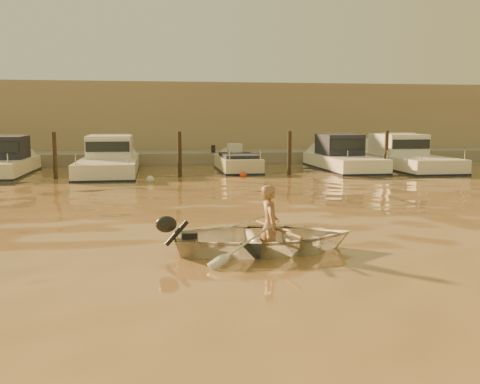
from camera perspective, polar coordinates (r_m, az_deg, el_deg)
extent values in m
plane|color=brown|center=(10.35, -1.25, -6.58)|extent=(160.00, 160.00, 0.00)
imported|color=silver|center=(10.55, 2.66, -4.92)|extent=(3.59, 2.59, 0.73)
imported|color=#8C6546|center=(10.52, 3.21, -3.57)|extent=(0.39, 0.59, 1.60)
cylinder|color=olive|center=(10.57, 4.00, -3.96)|extent=(0.46, 2.07, 0.13)
cylinder|color=brown|center=(10.53, 2.94, -3.99)|extent=(0.46, 2.07, 0.13)
cylinder|color=#2D2319|center=(24.13, -19.14, 3.46)|extent=(0.18, 0.18, 2.20)
cylinder|color=#2D2319|center=(23.81, -6.45, 3.79)|extent=(0.18, 0.18, 2.20)
cylinder|color=#2D2319|center=(24.58, 5.30, 3.93)|extent=(0.18, 0.18, 2.20)
cylinder|color=#2D2319|center=(26.16, 15.33, 3.93)|extent=(0.18, 0.18, 2.20)
sphere|color=silver|center=(22.12, -9.55, 1.34)|extent=(0.30, 0.30, 0.30)
sphere|color=red|center=(23.67, 0.34, 1.87)|extent=(0.30, 0.30, 0.30)
sphere|color=silver|center=(24.95, 12.87, 1.98)|extent=(0.30, 0.30, 0.30)
cube|color=gray|center=(31.55, -6.79, 3.42)|extent=(52.00, 4.00, 1.00)
cube|color=#9E8466|center=(36.95, -7.25, 7.55)|extent=(46.00, 7.00, 4.80)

